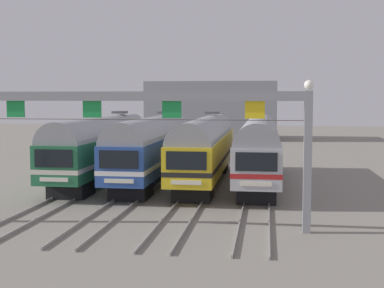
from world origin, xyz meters
The scene contains 8 objects.
ground_plane centered at (0.00, 0.00, 0.00)m, with size 160.00×160.00×0.00m, color gray.
track_bed centered at (0.00, 17.00, 0.07)m, with size 13.07×70.00×0.15m.
commuter_train_green centered at (-5.78, 0.00, 2.69)m, with size 2.88×18.06×5.05m.
commuter_train_blue centered at (-1.93, 0.00, 2.69)m, with size 2.88×18.06×5.05m.
commuter_train_yellow centered at (1.93, 0.00, 2.69)m, with size 2.88×18.06×5.05m.
commuter_train_stainless centered at (5.78, -0.01, 2.69)m, with size 2.88×18.06×4.77m.
catenary_gantry centered at (0.00, -13.50, 5.09)m, with size 16.81×0.44×6.97m.
maintenance_building centered at (-1.78, 41.87, 4.22)m, with size 18.85×10.00×8.45m, color gray.
Camera 1 is at (6.36, -38.18, 6.21)m, focal length 50.23 mm.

